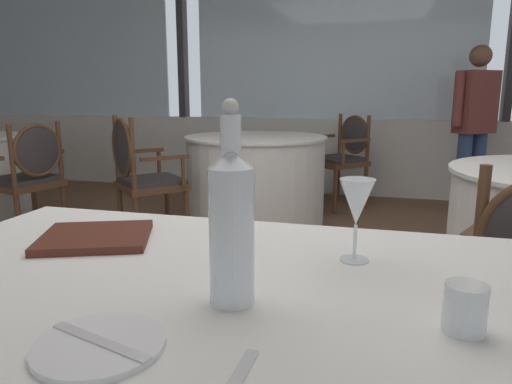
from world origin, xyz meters
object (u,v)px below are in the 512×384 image
(water_tumbler, at_px, (465,308))
(dining_chair_2_0, at_px, (344,152))
(menu_book, at_px, (96,237))
(dining_chair_1_0, at_px, (29,171))
(dining_chair_2_1, at_px, (140,170))
(diner_person_1, at_px, (475,120))
(wine_glass, at_px, (357,204))
(side_plate, at_px, (100,345))
(water_bottle, at_px, (232,223))

(water_tumbler, xyz_separation_m, dining_chair_2_0, (-0.48, 4.00, -0.25))
(water_tumbler, distance_m, menu_book, 0.87)
(water_tumbler, bearing_deg, dining_chair_1_0, 140.30)
(dining_chair_1_0, distance_m, dining_chair_2_1, 0.87)
(dining_chair_2_0, xyz_separation_m, diner_person_1, (1.19, 0.07, 0.33))
(water_tumbler, relative_size, diner_person_1, 0.05)
(menu_book, bearing_deg, diner_person_1, 46.49)
(dining_chair_2_1, bearing_deg, wine_glass, -98.81)
(side_plate, xyz_separation_m, dining_chair_2_1, (-1.37, 2.65, -0.21))
(menu_book, distance_m, dining_chair_2_1, 2.46)
(dining_chair_2_1, bearing_deg, water_tumbler, -99.36)
(wine_glass, xyz_separation_m, water_tumbler, (0.19, -0.28, -0.09))
(wine_glass, xyz_separation_m, diner_person_1, (0.90, 3.79, -0.01))
(water_tumbler, bearing_deg, side_plate, -160.20)
(menu_book, relative_size, dining_chair_2_0, 0.29)
(water_bottle, relative_size, diner_person_1, 0.23)
(water_bottle, xyz_separation_m, menu_book, (-0.45, 0.25, -0.14))
(water_tumbler, relative_size, menu_book, 0.30)
(water_bottle, bearing_deg, dining_chair_2_0, 91.30)
(menu_book, bearing_deg, water_tumbler, -38.95)
(dining_chair_2_1, bearing_deg, water_bottle, -105.33)
(wine_glass, xyz_separation_m, dining_chair_2_0, (-0.29, 3.71, -0.34))
(water_bottle, relative_size, wine_glass, 1.94)
(dining_chair_2_0, bearing_deg, dining_chair_2_1, -0.00)
(menu_book, distance_m, dining_chair_1_0, 2.81)
(water_bottle, bearing_deg, water_tumbler, -1.34)
(side_plate, bearing_deg, water_tumbler, 19.80)
(dining_chair_1_0, bearing_deg, dining_chair_2_0, -126.88)
(dining_chair_2_0, distance_m, dining_chair_2_1, 2.10)
(dining_chair_2_0, distance_m, diner_person_1, 1.24)
(dining_chair_2_0, relative_size, diner_person_1, 0.59)
(side_plate, height_order, dining_chair_2_1, dining_chair_2_1)
(menu_book, distance_m, dining_chair_2_0, 3.76)
(wine_glass, height_order, dining_chair_2_1, dining_chair_2_1)
(diner_person_1, bearing_deg, dining_chair_1_0, -99.67)
(wine_glass, xyz_separation_m, dining_chair_1_0, (-2.57, 2.01, -0.36))
(dining_chair_2_1, bearing_deg, menu_book, -111.08)
(water_bottle, xyz_separation_m, diner_person_1, (1.10, 4.06, -0.03))
(dining_chair_1_0, bearing_deg, water_tumbler, 156.64)
(menu_book, bearing_deg, water_bottle, -51.08)
(dining_chair_1_0, xyz_separation_m, dining_chair_2_0, (2.28, 1.71, 0.01))
(diner_person_1, bearing_deg, water_bottle, -51.95)
(wine_glass, bearing_deg, diner_person_1, 76.67)
(side_plate, distance_m, water_tumbler, 0.56)
(water_bottle, distance_m, water_tumbler, 0.40)
(dining_chair_1_0, bearing_deg, dining_chair_2_1, -152.44)
(side_plate, distance_m, menu_book, 0.54)
(water_tumbler, height_order, menu_book, water_tumbler)
(water_tumbler, relative_size, dining_chair_1_0, 0.09)
(dining_chair_1_0, bearing_deg, wine_glass, 158.37)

